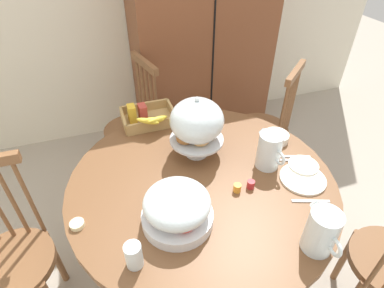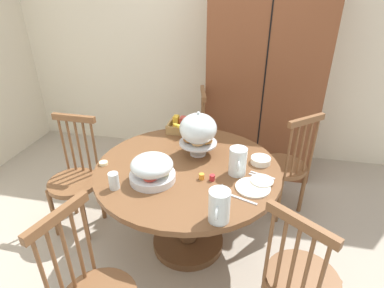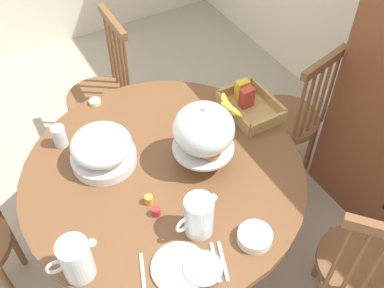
# 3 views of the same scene
# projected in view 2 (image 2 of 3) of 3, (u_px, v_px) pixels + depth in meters

# --- Properties ---
(ground_plane) EXTENTS (10.00, 10.00, 0.00)m
(ground_plane) POSITION_uv_depth(u_px,v_px,m) (189.00, 258.00, 2.43)
(ground_plane) COLOR #A89E8E
(wall_back) EXTENTS (4.80, 0.06, 2.60)m
(wall_back) POSITION_uv_depth(u_px,v_px,m) (225.00, 41.00, 3.40)
(wall_back) COLOR silver
(wall_back) RESTS_ON ground_plane
(wooden_armoire) EXTENTS (1.18, 0.60, 1.96)m
(wooden_armoire) POSITION_uv_depth(u_px,v_px,m) (264.00, 81.00, 3.18)
(wooden_armoire) COLOR brown
(wooden_armoire) RESTS_ON ground_plane
(dining_table) EXTENTS (1.30, 1.30, 0.74)m
(dining_table) POSITION_uv_depth(u_px,v_px,m) (188.00, 189.00, 2.30)
(dining_table) COLOR brown
(dining_table) RESTS_ON ground_plane
(windsor_chair_near_window) EXTENTS (0.40, 0.40, 0.97)m
(windsor_chair_near_window) POSITION_uv_depth(u_px,v_px,m) (75.00, 181.00, 2.55)
(windsor_chair_near_window) COLOR brown
(windsor_chair_near_window) RESTS_ON ground_plane
(windsor_chair_facing_door) EXTENTS (0.46, 0.46, 0.97)m
(windsor_chair_facing_door) POSITION_uv_depth(u_px,v_px,m) (300.00, 282.00, 1.71)
(windsor_chair_facing_door) COLOR brown
(windsor_chair_facing_door) RESTS_ON ground_plane
(windsor_chair_far_side) EXTENTS (0.47, 0.47, 0.97)m
(windsor_chair_far_side) POSITION_uv_depth(u_px,v_px,m) (285.00, 167.00, 2.73)
(windsor_chair_far_side) COLOR brown
(windsor_chair_far_side) RESTS_ON ground_plane
(windsor_chair_host_seat) EXTENTS (0.42, 0.42, 0.97)m
(windsor_chair_host_seat) POSITION_uv_depth(u_px,v_px,m) (189.00, 141.00, 3.18)
(windsor_chair_host_seat) COLOR brown
(windsor_chair_host_seat) RESTS_ON ground_plane
(pastry_stand_with_dome) EXTENTS (0.28, 0.28, 0.34)m
(pastry_stand_with_dome) POSITION_uv_depth(u_px,v_px,m) (199.00, 130.00, 2.27)
(pastry_stand_with_dome) COLOR silver
(pastry_stand_with_dome) RESTS_ON dining_table
(fruit_platter_covered) EXTENTS (0.30, 0.30, 0.18)m
(fruit_platter_covered) POSITION_uv_depth(u_px,v_px,m) (152.00, 169.00, 2.02)
(fruit_platter_covered) COLOR silver
(fruit_platter_covered) RESTS_ON dining_table
(orange_juice_pitcher) EXTENTS (0.12, 0.20, 0.19)m
(orange_juice_pitcher) POSITION_uv_depth(u_px,v_px,m) (219.00, 207.00, 1.68)
(orange_juice_pitcher) COLOR silver
(orange_juice_pitcher) RESTS_ON dining_table
(milk_pitcher) EXTENTS (0.12, 0.20, 0.19)m
(milk_pitcher) POSITION_uv_depth(u_px,v_px,m) (238.00, 162.00, 2.09)
(milk_pitcher) COLOR silver
(milk_pitcher) RESTS_ON dining_table
(cereal_basket) EXTENTS (0.32, 0.30, 0.12)m
(cereal_basket) POSITION_uv_depth(u_px,v_px,m) (185.00, 127.00, 2.70)
(cereal_basket) COLOR tan
(cereal_basket) RESTS_ON dining_table
(china_plate_large) EXTENTS (0.22, 0.22, 0.01)m
(china_plate_large) POSITION_uv_depth(u_px,v_px,m) (253.00, 188.00, 1.98)
(china_plate_large) COLOR white
(china_plate_large) RESTS_ON dining_table
(china_plate_small) EXTENTS (0.15, 0.15, 0.01)m
(china_plate_small) POSITION_uv_depth(u_px,v_px,m) (262.00, 181.00, 2.03)
(china_plate_small) COLOR white
(china_plate_small) RESTS_ON china_plate_large
(cereal_bowl) EXTENTS (0.14, 0.14, 0.04)m
(cereal_bowl) POSITION_uv_depth(u_px,v_px,m) (261.00, 160.00, 2.24)
(cereal_bowl) COLOR white
(cereal_bowl) RESTS_ON dining_table
(drinking_glass) EXTENTS (0.06, 0.06, 0.11)m
(drinking_glass) POSITION_uv_depth(u_px,v_px,m) (114.00, 181.00, 1.96)
(drinking_glass) COLOR silver
(drinking_glass) RESTS_ON dining_table
(butter_dish) EXTENTS (0.06, 0.06, 0.02)m
(butter_dish) POSITION_uv_depth(u_px,v_px,m) (103.00, 163.00, 2.23)
(butter_dish) COLOR beige
(butter_dish) RESTS_ON dining_table
(jam_jar_strawberry) EXTENTS (0.04, 0.04, 0.04)m
(jam_jar_strawberry) POSITION_uv_depth(u_px,v_px,m) (212.00, 178.00, 2.05)
(jam_jar_strawberry) COLOR #B7282D
(jam_jar_strawberry) RESTS_ON dining_table
(jam_jar_apricot) EXTENTS (0.04, 0.04, 0.04)m
(jam_jar_apricot) POSITION_uv_depth(u_px,v_px,m) (202.00, 176.00, 2.06)
(jam_jar_apricot) COLOR orange
(jam_jar_apricot) RESTS_ON dining_table
(table_knife) EXTENTS (0.16, 0.07, 0.01)m
(table_knife) POSITION_uv_depth(u_px,v_px,m) (261.00, 177.00, 2.08)
(table_knife) COLOR silver
(table_knife) RESTS_ON dining_table
(dinner_fork) EXTENTS (0.16, 0.07, 0.01)m
(dinner_fork) POSITION_uv_depth(u_px,v_px,m) (263.00, 175.00, 2.11)
(dinner_fork) COLOR silver
(dinner_fork) RESTS_ON dining_table
(soup_spoon) EXTENTS (0.16, 0.07, 0.01)m
(soup_spoon) POSITION_uv_depth(u_px,v_px,m) (244.00, 200.00, 1.87)
(soup_spoon) COLOR silver
(soup_spoon) RESTS_ON dining_table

